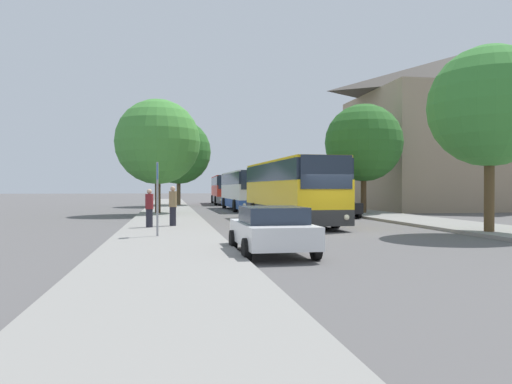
{
  "coord_description": "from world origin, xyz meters",
  "views": [
    {
      "loc": [
        -6.94,
        -20.21,
        1.93
      ],
      "look_at": [
        -0.61,
        15.95,
        1.61
      ],
      "focal_mm": 35.0,
      "sensor_mm": 36.0,
      "label": 1
    }
  ],
  "objects": [
    {
      "name": "bus_front",
      "position": [
        -0.49,
        6.05,
        1.79
      ],
      "size": [
        3.08,
        12.06,
        3.34
      ],
      "rotation": [
        0.0,
        0.0,
        0.03
      ],
      "color": "#2D2D2D",
      "rests_on": "ground_plane"
    },
    {
      "name": "tree_left_far",
      "position": [
        -5.95,
        31.73,
        5.63
      ],
      "size": [
        6.65,
        6.65,
        8.82
      ],
      "color": "brown",
      "rests_on": "sidewalk_left"
    },
    {
      "name": "building_right_background",
      "position": [
        19.29,
        20.78,
        7.01
      ],
      "size": [
        18.31,
        12.79,
        14.03
      ],
      "color": "gray",
      "rests_on": "ground_plane"
    },
    {
      "name": "sidewalk_left",
      "position": [
        -7.0,
        0.0,
        0.07
      ],
      "size": [
        4.0,
        120.0,
        0.15
      ],
      "primitive_type": "cube",
      "color": "gray",
      "rests_on": "ground_plane"
    },
    {
      "name": "tree_right_near",
      "position": [
        5.89,
        -1.91,
        5.23
      ],
      "size": [
        4.9,
        4.9,
        7.54
      ],
      "color": "#513D23",
      "rests_on": "sidewalk_right"
    },
    {
      "name": "bus_middle",
      "position": [
        -0.58,
        22.26,
        1.75
      ],
      "size": [
        2.92,
        11.78,
        3.27
      ],
      "rotation": [
        0.0,
        0.0,
        0.01
      ],
      "color": "#2D519E",
      "rests_on": "ground_plane"
    },
    {
      "name": "bus_stop_sign",
      "position": [
        -7.35,
        -1.57,
        1.83
      ],
      "size": [
        0.08,
        0.45,
        2.72
      ],
      "color": "gray",
      "rests_on": "sidewalk_left"
    },
    {
      "name": "pedestrian_waiting_near",
      "position": [
        -6.76,
        3.35,
        1.09
      ],
      "size": [
        0.36,
        0.36,
        1.85
      ],
      "rotation": [
        0.0,
        0.0,
        2.19
      ],
      "color": "#23232D",
      "rests_on": "sidewalk_left"
    },
    {
      "name": "tree_left_near",
      "position": [
        -7.71,
        15.63,
        5.16
      ],
      "size": [
        5.99,
        5.99,
        8.02
      ],
      "color": "#47331E",
      "rests_on": "sidewalk_left"
    },
    {
      "name": "parked_car_right_near",
      "position": [
        3.91,
        10.79,
        0.78
      ],
      "size": [
        1.94,
        4.23,
        1.51
      ],
      "rotation": [
        0.0,
        0.0,
        3.15
      ],
      "color": "black",
      "rests_on": "ground_plane"
    },
    {
      "name": "pedestrian_waiting_far",
      "position": [
        -7.8,
        2.65,
        1.02
      ],
      "size": [
        0.36,
        0.36,
        1.72
      ],
      "rotation": [
        0.0,
        0.0,
        2.79
      ],
      "color": "#23232D",
      "rests_on": "sidewalk_left"
    },
    {
      "name": "bus_rear",
      "position": [
        -0.49,
        37.89,
        1.75
      ],
      "size": [
        3.07,
        12.05,
        3.27
      ],
      "rotation": [
        0.0,
        0.0,
        -0.03
      ],
      "color": "gray",
      "rests_on": "ground_plane"
    },
    {
      "name": "ground_plane",
      "position": [
        0.0,
        0.0,
        0.0
      ],
      "size": [
        300.0,
        300.0,
        0.0
      ],
      "primitive_type": "plane",
      "color": "#565454",
      "rests_on": "ground"
    },
    {
      "name": "tree_right_mid",
      "position": [
        6.73,
        13.4,
        5.12
      ],
      "size": [
        5.51,
        5.51,
        7.73
      ],
      "color": "#47331E",
      "rests_on": "sidewalk_right"
    },
    {
      "name": "sidewalk_right",
      "position": [
        7.0,
        0.0,
        0.07
      ],
      "size": [
        4.0,
        120.0,
        0.15
      ],
      "primitive_type": "cube",
      "color": "gray",
      "rests_on": "ground_plane"
    },
    {
      "name": "parked_car_left_curb",
      "position": [
        -4.03,
        -6.21,
        0.73
      ],
      "size": [
        2.12,
        4.03,
        1.39
      ],
      "rotation": [
        0.0,
        0.0,
        0.01
      ],
      "color": "silver",
      "rests_on": "ground_plane"
    }
  ]
}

